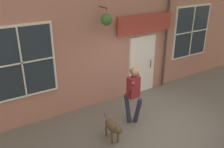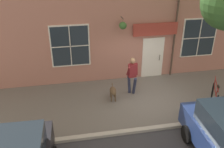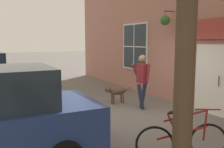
% 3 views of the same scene
% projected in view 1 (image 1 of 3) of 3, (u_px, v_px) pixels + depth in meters
% --- Properties ---
extents(ground_plane, '(90.00, 90.00, 0.00)m').
position_uv_depth(ground_plane, '(167.00, 126.00, 7.30)').
color(ground_plane, '#66605B').
extents(storefront_facade, '(0.95, 18.00, 5.35)m').
position_uv_depth(storefront_facade, '(124.00, 21.00, 8.06)').
color(storefront_facade, '#B27566').
rests_on(storefront_facade, ground_plane).
extents(pedestrian_walking, '(0.57, 0.55, 1.76)m').
position_uv_depth(pedestrian_walking, '(133.00, 90.00, 7.05)').
color(pedestrian_walking, '#282D47').
rests_on(pedestrian_walking, ground_plane).
extents(dog_on_leash, '(1.01, 0.35, 0.68)m').
position_uv_depth(dog_on_leash, '(113.00, 127.00, 6.50)').
color(dog_on_leash, brown).
rests_on(dog_on_leash, ground_plane).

